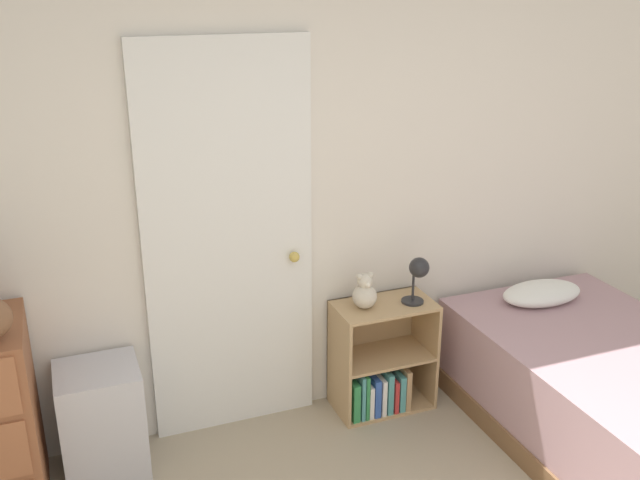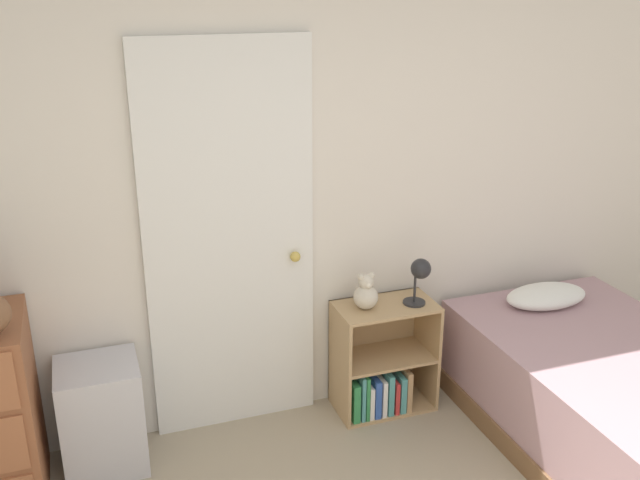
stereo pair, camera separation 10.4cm
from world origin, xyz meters
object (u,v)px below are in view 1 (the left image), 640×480
bookshelf (378,369)px  teddy_bear (365,293)px  bed (620,403)px  storage_bin (102,420)px  desk_lamp (418,272)px

bookshelf → teddy_bear: teddy_bear is taller
bed → teddy_bear: bearing=143.3°
storage_bin → desk_lamp: 1.80m
desk_lamp → bed: 1.23m
bookshelf → storage_bin: bearing=-179.3°
teddy_bear → bed: 1.43m
storage_bin → bookshelf: size_ratio=0.89×
storage_bin → bed: bearing=-17.5°
storage_bin → bed: 2.63m
storage_bin → desk_lamp: (1.72, -0.03, 0.54)m
desk_lamp → bookshelf: bearing=168.2°
storage_bin → teddy_bear: (1.42, 0.02, 0.45)m
storage_bin → bed: size_ratio=0.29×
bookshelf → teddy_bear: bearing=177.9°
storage_bin → bed: (2.51, -0.79, -0.01)m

